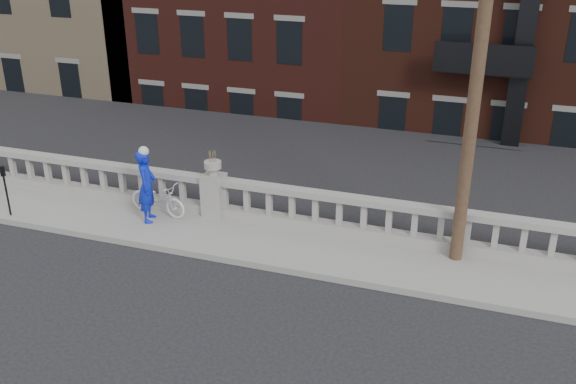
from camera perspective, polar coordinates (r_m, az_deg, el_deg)
name	(u,v)px	position (r m, az deg, el deg)	size (l,w,h in m)	color
ground	(136,297)	(14.02, -13.33, -9.07)	(120.00, 120.00, 0.00)	black
sidewalk	(199,232)	(16.22, -7.89, -3.54)	(32.00, 2.20, 0.15)	gray
balustrade	(214,197)	(16.75, -6.56, -0.42)	(28.00, 0.34, 1.03)	gray
planter_pedestal	(214,190)	(16.67, -6.59, 0.18)	(0.55, 0.55, 1.76)	gray
lower_level	(383,16)	(33.76, 8.46, 15.25)	(80.00, 44.00, 20.80)	#605E59
utility_pole	(482,33)	(13.59, 16.88, 13.40)	(1.60, 0.28, 10.00)	#422D1E
parking_meter_d	(5,185)	(17.95, -23.84, 0.55)	(0.10, 0.09, 1.36)	black
bicycle	(158,199)	(16.99, -11.49, -0.58)	(0.58, 1.67, 0.88)	silver
cyclist	(147,186)	(16.51, -12.43, 0.53)	(0.69, 0.45, 1.89)	#0D20C7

